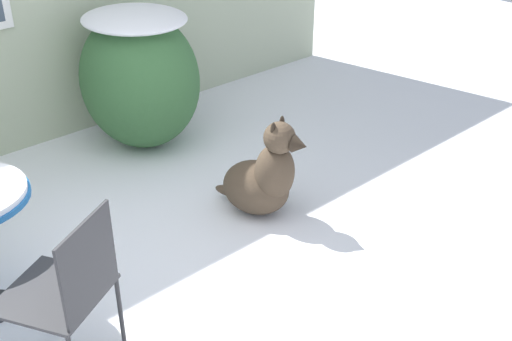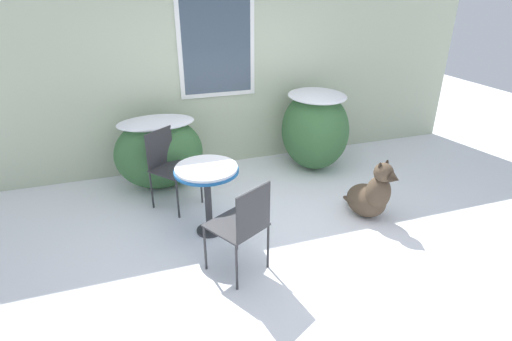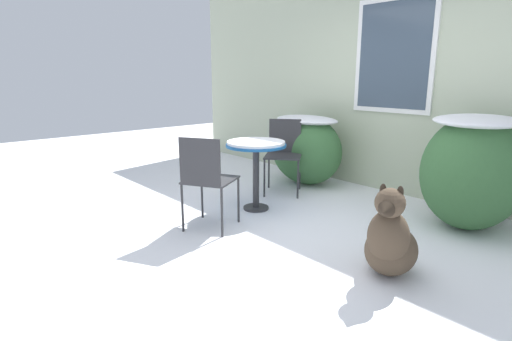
{
  "view_description": "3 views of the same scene",
  "coord_description": "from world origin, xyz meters",
  "px_view_note": "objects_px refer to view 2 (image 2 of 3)",
  "views": [
    {
      "loc": [
        -1.42,
        -2.82,
        2.54
      ],
      "look_at": [
        1.23,
        0.11,
        0.33
      ],
      "focal_mm": 45.0,
      "sensor_mm": 36.0,
      "label": 1
    },
    {
      "loc": [
        -1.35,
        -3.42,
        2.56
      ],
      "look_at": [
        0.0,
        0.6,
        0.55
      ],
      "focal_mm": 28.0,
      "sensor_mm": 36.0,
      "label": 2
    },
    {
      "loc": [
        2.68,
        -2.63,
        1.54
      ],
      "look_at": [
        -0.64,
        0.35,
        0.46
      ],
      "focal_mm": 28.0,
      "sensor_mm": 36.0,
      "label": 3
    }
  ],
  "objects_px": {
    "patio_table": "(207,178)",
    "patio_chair_near_table": "(170,164)",
    "dog": "(371,196)",
    "patio_chair_far_side": "(242,224)"
  },
  "relations": [
    {
      "from": "patio_table",
      "to": "dog",
      "type": "bearing_deg",
      "value": -8.97
    },
    {
      "from": "patio_chair_near_table",
      "to": "patio_chair_far_side",
      "type": "distance_m",
      "value": 1.62
    },
    {
      "from": "patio_table",
      "to": "patio_chair_near_table",
      "type": "height_order",
      "value": "patio_chair_near_table"
    },
    {
      "from": "patio_chair_near_table",
      "to": "dog",
      "type": "bearing_deg",
      "value": -64.55
    },
    {
      "from": "patio_table",
      "to": "patio_chair_far_side",
      "type": "xyz_separation_m",
      "value": [
        0.15,
        -0.79,
        -0.13
      ]
    },
    {
      "from": "patio_chair_near_table",
      "to": "patio_chair_far_side",
      "type": "bearing_deg",
      "value": -112.31
    },
    {
      "from": "patio_chair_far_side",
      "to": "dog",
      "type": "bearing_deg",
      "value": 167.03
    },
    {
      "from": "patio_table",
      "to": "patio_chair_near_table",
      "type": "xyz_separation_m",
      "value": [
        -0.3,
        0.76,
        -0.13
      ]
    },
    {
      "from": "patio_chair_near_table",
      "to": "dog",
      "type": "distance_m",
      "value": 2.44
    },
    {
      "from": "patio_chair_far_side",
      "to": "patio_chair_near_table",
      "type": "bearing_deg",
      "value": -102.56
    }
  ]
}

